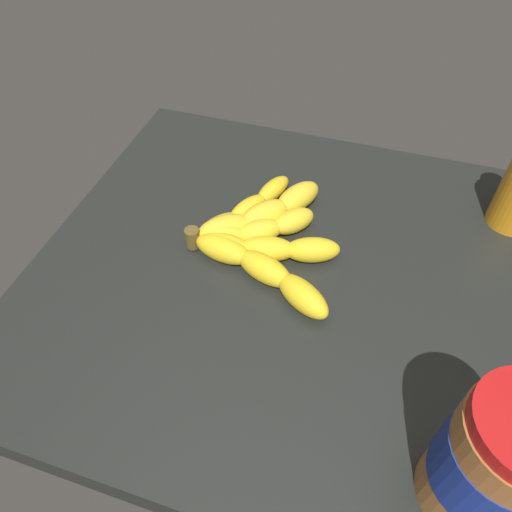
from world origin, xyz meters
TOP-DOWN VIEW (x-y plane):
  - ground_plane at (0.00, 0.00)cm, footprint 70.20×62.64cm
  - banana_bunch at (-6.49, 3.41)cm, footprint 22.08×25.87cm
  - peanut_butter_jar at (21.51, -21.58)cm, footprint 9.51×9.51cm

SIDE VIEW (x-z plane):
  - ground_plane at x=0.00cm, z-range -4.50..0.00cm
  - banana_bunch at x=-6.49cm, z-range -0.14..3.61cm
  - peanut_butter_jar at x=21.51cm, z-range -0.05..16.02cm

